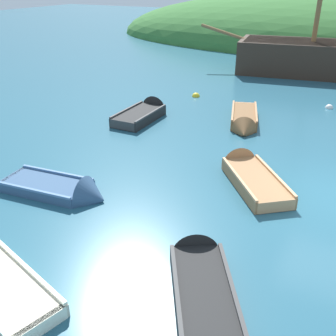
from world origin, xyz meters
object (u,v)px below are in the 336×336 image
at_px(rowboat_outer_right, 248,175).
at_px(buoy_yellow, 196,97).
at_px(rowboat_near_dock, 244,121).
at_px(rowboat_far, 201,281).
at_px(rowboat_portside, 145,114).
at_px(rowboat_center, 64,192).
at_px(buoy_white, 329,108).

height_order(rowboat_outer_right, buoy_yellow, rowboat_outer_right).
distance_m(rowboat_outer_right, buoy_yellow, 8.91).
bearing_deg(rowboat_near_dock, rowboat_far, -4.85).
xyz_separation_m(rowboat_near_dock, rowboat_portside, (-4.07, -1.05, -0.01)).
distance_m(rowboat_portside, rowboat_far, 10.37).
bearing_deg(rowboat_center, rowboat_far, -23.92).
bearing_deg(buoy_yellow, rowboat_center, -86.32).
bearing_deg(rowboat_portside, buoy_yellow, -10.49).
distance_m(rowboat_outer_right, rowboat_far, 4.88).
distance_m(rowboat_center, buoy_yellow, 10.70).
xyz_separation_m(buoy_yellow, buoy_white, (6.24, 1.09, 0.00)).
bearing_deg(rowboat_outer_right, rowboat_far, 147.54).
xyz_separation_m(rowboat_outer_right, rowboat_far, (0.52, -4.85, 0.00)).
xyz_separation_m(rowboat_center, buoy_white, (5.55, 11.77, -0.08)).
xyz_separation_m(rowboat_outer_right, buoy_white, (1.26, 8.49, -0.12)).
bearing_deg(buoy_white, rowboat_center, -115.26).
bearing_deg(buoy_yellow, rowboat_far, -65.84).
xyz_separation_m(rowboat_far, buoy_yellow, (-5.49, 12.24, -0.12)).
xyz_separation_m(rowboat_portside, buoy_white, (6.91, 5.00, -0.14)).
bearing_deg(rowboat_portside, rowboat_outer_right, -122.50).
xyz_separation_m(rowboat_near_dock, rowboat_center, (-2.72, -7.82, -0.06)).
height_order(rowboat_near_dock, rowboat_far, rowboat_far).
height_order(rowboat_far, buoy_white, rowboat_far).
relative_size(rowboat_portside, rowboat_center, 1.00).
xyz_separation_m(rowboat_near_dock, buoy_white, (2.84, 3.95, -0.14)).
relative_size(rowboat_near_dock, rowboat_center, 1.10).
height_order(rowboat_center, buoy_white, rowboat_center).
relative_size(rowboat_center, buoy_white, 9.32).
xyz_separation_m(rowboat_portside, buoy_yellow, (0.67, 3.90, -0.14)).
distance_m(rowboat_near_dock, buoy_yellow, 4.45).
bearing_deg(rowboat_outer_right, rowboat_near_dock, -19.39).
height_order(rowboat_near_dock, buoy_yellow, rowboat_near_dock).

